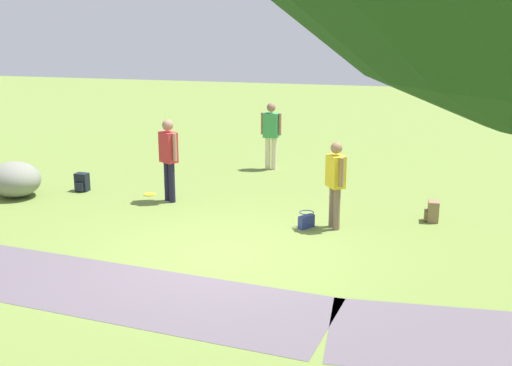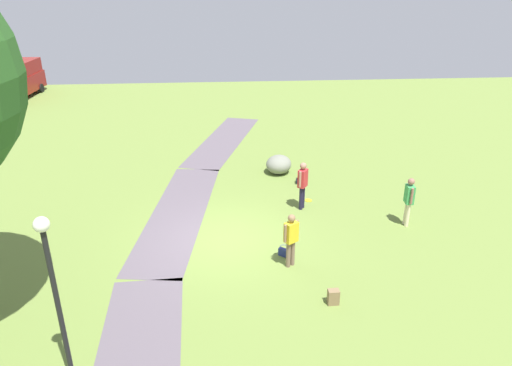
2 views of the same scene
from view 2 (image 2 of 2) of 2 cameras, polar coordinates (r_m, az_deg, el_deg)
The scene contains 13 objects.
ground_plane at distance 14.90m, azimuth -3.76°, elevation -6.77°, with size 48.00×48.00×0.00m, color olive.
footpath_segment_mid at distance 16.68m, azimuth -9.26°, elevation -3.51°, with size 8.17×2.86×0.01m.
footpath_segment_far at distance 23.83m, azimuth -3.89°, elevation 5.17°, with size 8.18×4.06×0.01m.
lamp_post at distance 9.52m, azimuth -23.06°, elevation -11.66°, with size 0.28×0.28×3.80m.
lawn_boulder at distance 19.65m, azimuth 2.75°, elevation 2.26°, with size 1.47×1.39×0.75m.
woman_with_handbag at distance 13.18m, azimuth 4.23°, elevation -6.48°, with size 0.40×0.44×1.62m.
man_near_boulder at distance 16.41m, azimuth 5.63°, elevation 0.09°, with size 0.44×0.40×1.73m.
passerby_on_path at distance 16.03m, azimuth 17.92°, elevation -1.78°, with size 0.52×0.26×1.66m.
handbag_on_grass at distance 13.99m, azimuth 3.38°, elevation -8.28°, with size 0.38×0.38×0.31m.
backpack_by_boulder at distance 18.73m, azimuth 5.32°, elevation 0.48°, with size 0.29×0.28×0.40m.
spare_backpack_on_lawn at distance 12.29m, azimuth 9.27°, elevation -13.37°, with size 0.27×0.28×0.40m.
frisbee_on_grass at distance 17.42m, azimuth 6.32°, elevation -2.09°, with size 0.26×0.26×0.02m.
delivery_van at distance 35.95m, azimuth -27.50°, elevation 11.01°, with size 5.69×2.82×2.30m.
Camera 2 is at (-12.86, 0.05, 7.53)m, focal length 33.24 mm.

